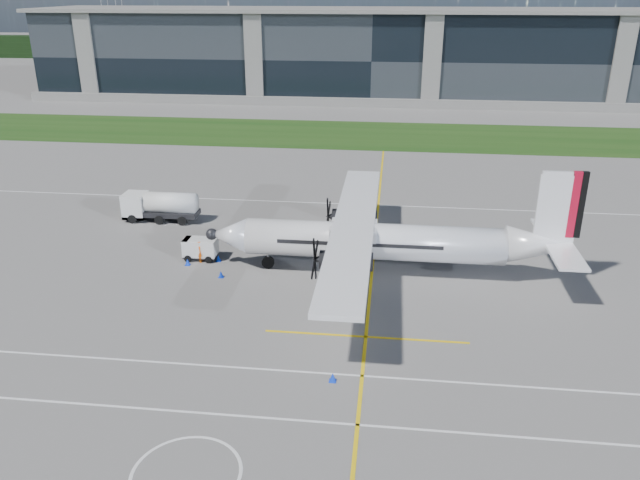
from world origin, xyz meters
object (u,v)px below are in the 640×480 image
(safety_cone_nose_stbd, at_px, (218,258))
(safety_cone_fwd, at_px, (188,262))
(ground_crew_person, at_px, (200,250))
(turboprop_aircraft, at_px, (388,222))
(safety_cone_stbdwing, at_px, (364,207))
(safety_cone_portwing, at_px, (333,377))
(safety_cone_nose_port, at_px, (221,274))
(pylon_west, at_px, (111,2))
(fuel_tanker_truck, at_px, (155,206))
(baggage_tug, at_px, (200,249))

(safety_cone_nose_stbd, bearing_deg, safety_cone_fwd, -155.65)
(ground_crew_person, bearing_deg, turboprop_aircraft, -95.13)
(safety_cone_stbdwing, distance_m, safety_cone_fwd, 18.54)
(safety_cone_portwing, bearing_deg, ground_crew_person, 128.76)
(turboprop_aircraft, xyz_separation_m, safety_cone_nose_port, (-11.59, -1.94, -3.75))
(ground_crew_person, height_order, safety_cone_stbdwing, ground_crew_person)
(safety_cone_stbdwing, bearing_deg, pylon_west, 121.49)
(pylon_west, relative_size, safety_cone_nose_port, 60.00)
(pylon_west, distance_m, safety_cone_nose_port, 166.38)
(turboprop_aircraft, distance_m, safety_cone_fwd, 15.07)
(fuel_tanker_truck, distance_m, safety_cone_stbdwing, 18.72)
(turboprop_aircraft, relative_size, safety_cone_fwd, 53.32)
(safety_cone_nose_stbd, bearing_deg, baggage_tug, 167.59)
(safety_cone_nose_port, xyz_separation_m, safety_cone_fwd, (-3.01, 1.76, 0.00))
(baggage_tug, relative_size, safety_cone_nose_stbd, 5.27)
(safety_cone_fwd, bearing_deg, pylon_west, 115.23)
(safety_cone_nose_stbd, bearing_deg, safety_cone_nose_port, -71.11)
(turboprop_aircraft, xyz_separation_m, safety_cone_nose_stbd, (-12.51, 0.77, -3.75))
(safety_cone_portwing, relative_size, safety_cone_fwd, 1.00)
(pylon_west, relative_size, safety_cone_portwing, 60.00)
(turboprop_aircraft, height_order, safety_cone_nose_stbd, turboprop_aircraft)
(safety_cone_stbdwing, relative_size, safety_cone_fwd, 1.00)
(ground_crew_person, distance_m, safety_cone_stbdwing, 17.48)
(safety_cone_stbdwing, bearing_deg, ground_crew_person, -131.31)
(safety_cone_portwing, distance_m, safety_cone_nose_port, 14.71)
(safety_cone_stbdwing, height_order, safety_cone_portwing, same)
(safety_cone_nose_stbd, xyz_separation_m, safety_cone_portwing, (10.01, -14.28, 0.00))
(pylon_west, xyz_separation_m, safety_cone_stbdwing, (81.75, -133.48, -14.75))
(safety_cone_portwing, bearing_deg, baggage_tug, 128.10)
(safety_cone_fwd, bearing_deg, safety_cone_nose_stbd, 24.35)
(baggage_tug, relative_size, safety_cone_portwing, 5.27)
(safety_cone_stbdwing, height_order, safety_cone_fwd, same)
(turboprop_aircraft, height_order, safety_cone_fwd, turboprop_aircraft)
(safety_cone_stbdwing, xyz_separation_m, safety_cone_fwd, (-12.35, -13.82, 0.00))
(fuel_tanker_truck, bearing_deg, turboprop_aircraft, -23.45)
(pylon_west, distance_m, ground_crew_person, 163.16)
(pylon_west, xyz_separation_m, baggage_tug, (70.05, -146.05, -14.21))
(baggage_tug, distance_m, safety_cone_stbdwing, 17.18)
(baggage_tug, relative_size, safety_cone_fwd, 5.27)
(turboprop_aircraft, bearing_deg, baggage_tug, 175.56)
(ground_crew_person, height_order, safety_cone_nose_port, ground_crew_person)
(safety_cone_portwing, bearing_deg, turboprop_aircraft, 79.49)
(turboprop_aircraft, relative_size, safety_cone_nose_stbd, 53.32)
(pylon_west, xyz_separation_m, safety_cone_portwing, (81.49, -160.64, -14.75))
(pylon_west, height_order, fuel_tanker_truck, pylon_west)
(turboprop_aircraft, bearing_deg, safety_cone_nose_stbd, 176.49)
(pylon_west, bearing_deg, safety_cone_nose_port, -64.09)
(fuel_tanker_truck, height_order, baggage_tug, fuel_tanker_truck)
(ground_crew_person, bearing_deg, safety_cone_portwing, -144.17)
(turboprop_aircraft, xyz_separation_m, safety_cone_portwing, (-2.51, -13.51, -3.75))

